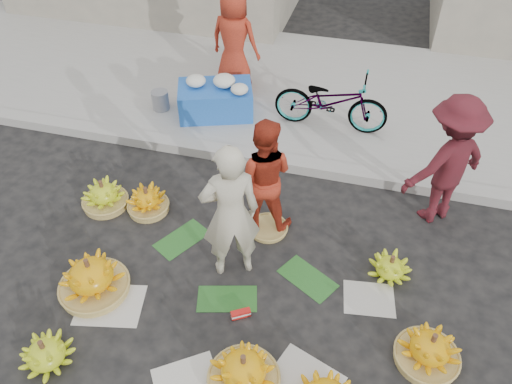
% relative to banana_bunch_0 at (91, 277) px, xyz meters
% --- Properties ---
extents(ground, '(80.00, 80.00, 0.00)m').
position_rel_banana_bunch_0_xyz_m(ground, '(1.55, 0.46, -0.22)').
color(ground, black).
rests_on(ground, ground).
extents(curb, '(40.00, 0.25, 0.15)m').
position_rel_banana_bunch_0_xyz_m(curb, '(1.55, 2.66, -0.15)').
color(curb, '#999590').
rests_on(curb, ground).
extents(sidewalk, '(40.00, 4.00, 0.12)m').
position_rel_banana_bunch_0_xyz_m(sidewalk, '(1.55, 4.76, -0.16)').
color(sidewalk, '#999590').
rests_on(sidewalk, ground).
extents(newspaper_scatter, '(3.20, 1.80, 0.00)m').
position_rel_banana_bunch_0_xyz_m(newspaper_scatter, '(1.55, -0.34, -0.22)').
color(newspaper_scatter, silver).
rests_on(newspaper_scatter, ground).
extents(banana_leaves, '(2.00, 1.00, 0.00)m').
position_rel_banana_bunch_0_xyz_m(banana_leaves, '(1.45, 0.66, -0.22)').
color(banana_leaves, '#1C551C').
rests_on(banana_leaves, ground).
extents(banana_bunch_0, '(0.87, 0.87, 0.50)m').
position_rel_banana_bunch_0_xyz_m(banana_bunch_0, '(0.00, 0.00, 0.00)').
color(banana_bunch_0, '#A38644').
rests_on(banana_bunch_0, ground).
extents(banana_bunch_1, '(0.54, 0.54, 0.33)m').
position_rel_banana_bunch_0_xyz_m(banana_bunch_1, '(-0.02, -0.89, -0.08)').
color(banana_bunch_1, '#98BB1A').
rests_on(banana_bunch_1, ground).
extents(banana_bunch_2, '(0.72, 0.72, 0.46)m').
position_rel_banana_bunch_0_xyz_m(banana_bunch_2, '(1.89, -0.61, -0.02)').
color(banana_bunch_2, '#A38644').
rests_on(banana_bunch_2, ground).
extents(banana_bunch_4, '(0.62, 0.62, 0.43)m').
position_rel_banana_bunch_0_xyz_m(banana_bunch_4, '(3.55, 0.07, -0.04)').
color(banana_bunch_4, '#A38644').
rests_on(banana_bunch_4, ground).
extents(banana_bunch_5, '(0.51, 0.51, 0.30)m').
position_rel_banana_bunch_0_xyz_m(banana_bunch_5, '(3.14, 1.06, -0.10)').
color(banana_bunch_5, '#98BB1A').
rests_on(banana_bunch_5, ground).
extents(banana_bunch_6, '(0.57, 0.57, 0.41)m').
position_rel_banana_bunch_0_xyz_m(banana_bunch_6, '(-0.53, 1.27, -0.05)').
color(banana_bunch_6, '#A38644').
rests_on(banana_bunch_6, ground).
extents(banana_bunch_7, '(0.57, 0.57, 0.38)m').
position_rel_banana_bunch_0_xyz_m(banana_bunch_7, '(0.05, 1.34, -0.07)').
color(banana_bunch_7, '#A38644').
rests_on(banana_bunch_7, ground).
extents(basket_spare, '(0.55, 0.55, 0.05)m').
position_rel_banana_bunch_0_xyz_m(basket_spare, '(1.63, 1.38, -0.20)').
color(basket_spare, '#A38644').
rests_on(basket_spare, ground).
extents(incense_stack, '(0.21, 0.16, 0.09)m').
position_rel_banana_bunch_0_xyz_m(incense_stack, '(1.66, 0.08, -0.17)').
color(incense_stack, red).
rests_on(incense_stack, ground).
extents(vendor_cream, '(0.76, 0.66, 1.74)m').
position_rel_banana_bunch_0_xyz_m(vendor_cream, '(1.38, 0.70, 0.65)').
color(vendor_cream, beige).
rests_on(vendor_cream, ground).
extents(vendor_red, '(0.78, 0.62, 1.52)m').
position_rel_banana_bunch_0_xyz_m(vendor_red, '(1.53, 1.50, 0.54)').
color(vendor_red, '#BA351C').
rests_on(vendor_red, ground).
extents(man_striped, '(1.27, 1.20, 1.72)m').
position_rel_banana_bunch_0_xyz_m(man_striped, '(3.59, 2.19, 0.64)').
color(man_striped, maroon).
rests_on(man_striped, ground).
extents(flower_table, '(1.30, 1.05, 0.66)m').
position_rel_banana_bunch_0_xyz_m(flower_table, '(0.25, 3.56, 0.17)').
color(flower_table, blue).
rests_on(flower_table, sidewalk).
extents(grey_bucket, '(0.27, 0.27, 0.31)m').
position_rel_banana_bunch_0_xyz_m(grey_bucket, '(-0.66, 3.46, 0.05)').
color(grey_bucket, gray).
rests_on(grey_bucket, sidewalk).
extents(flower_vendor, '(0.89, 0.65, 1.68)m').
position_rel_banana_bunch_0_xyz_m(flower_vendor, '(0.31, 4.43, 0.74)').
color(flower_vendor, '#BA351C').
rests_on(flower_vendor, sidewalk).
extents(bicycle, '(0.61, 1.70, 0.89)m').
position_rel_banana_bunch_0_xyz_m(bicycle, '(2.03, 3.65, 0.34)').
color(bicycle, gray).
rests_on(bicycle, sidewalk).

